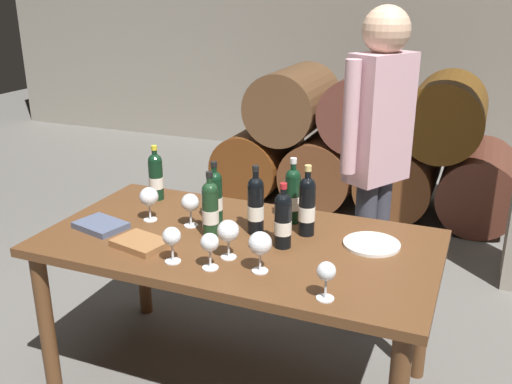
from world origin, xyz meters
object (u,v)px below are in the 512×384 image
at_px(wine_bottle_1, 156,176).
at_px(wine_glass_5, 149,197).
at_px(wine_glass_2, 326,273).
at_px(leather_ledger, 101,225).
at_px(wine_bottle_2, 307,205).
at_px(tasting_notebook, 141,243).
at_px(wine_glass_3, 260,244).
at_px(wine_glass_0, 172,238).
at_px(serving_plate, 372,244).
at_px(wine_bottle_0, 256,205).
at_px(wine_bottle_3, 283,220).
at_px(wine_bottle_4, 293,195).
at_px(dining_table, 239,258).
at_px(wine_bottle_6, 210,208).
at_px(wine_glass_6, 210,244).
at_px(wine_bottle_5, 215,196).
at_px(wine_glass_4, 228,232).
at_px(sommelier_presenting, 378,144).
at_px(wine_glass_1, 190,203).

height_order(wine_bottle_1, wine_glass_5, wine_bottle_1).
bearing_deg(wine_glass_2, leather_ledger, 168.83).
height_order(wine_bottle_2, tasting_notebook, wine_bottle_2).
bearing_deg(wine_glass_3, wine_glass_5, 157.10).
distance_m(wine_glass_0, serving_plate, 0.84).
distance_m(wine_bottle_0, tasting_notebook, 0.52).
relative_size(wine_bottle_3, wine_glass_2, 1.97).
distance_m(wine_bottle_3, wine_glass_3, 0.24).
bearing_deg(wine_bottle_4, dining_table, -119.72).
xyz_separation_m(wine_bottle_6, wine_glass_6, (0.14, -0.28, -0.02)).
relative_size(wine_bottle_5, tasting_notebook, 1.32).
bearing_deg(wine_glass_4, wine_bottle_6, 133.93).
height_order(wine_bottle_3, leather_ledger, wine_bottle_3).
relative_size(wine_bottle_6, wine_glass_2, 2.05).
xyz_separation_m(wine_bottle_0, tasting_notebook, (-0.40, -0.31, -0.12)).
bearing_deg(wine_bottle_5, wine_glass_5, -160.99).
bearing_deg(tasting_notebook, wine_glass_4, 19.09).
bearing_deg(wine_bottle_2, wine_glass_0, -131.58).
height_order(wine_bottle_4, wine_glass_2, wine_bottle_4).
height_order(wine_glass_3, wine_glass_4, wine_glass_3).
height_order(wine_bottle_5, wine_glass_3, wine_bottle_5).
xyz_separation_m(wine_bottle_4, wine_bottle_6, (-0.28, -0.28, -0.01)).
height_order(wine_bottle_4, wine_glass_3, wine_bottle_4).
distance_m(wine_bottle_5, serving_plate, 0.74).
height_order(wine_glass_0, wine_glass_3, wine_glass_3).
relative_size(wine_bottle_2, wine_glass_0, 2.14).
bearing_deg(sommelier_presenting, wine_bottle_2, -107.32).
height_order(wine_bottle_2, wine_glass_0, wine_bottle_2).
xyz_separation_m(wine_glass_0, leather_ledger, (-0.47, 0.17, -0.09)).
bearing_deg(wine_glass_0, tasting_notebook, 158.87).
bearing_deg(wine_glass_4, wine_glass_5, 156.52).
bearing_deg(tasting_notebook, wine_glass_6, 2.10).
xyz_separation_m(leather_ledger, serving_plate, (1.17, 0.28, -0.01)).
xyz_separation_m(wine_bottle_6, wine_glass_3, (0.33, -0.23, -0.01)).
relative_size(wine_bottle_1, wine_glass_6, 1.93).
xyz_separation_m(wine_glass_2, wine_glass_4, (-0.45, 0.17, 0.01)).
relative_size(wine_bottle_2, wine_bottle_3, 1.13).
relative_size(wine_bottle_6, leather_ledger, 1.34).
bearing_deg(wine_glass_3, dining_table, 129.09).
height_order(wine_bottle_0, sommelier_presenting, sommelier_presenting).
xyz_separation_m(wine_glass_1, serving_plate, (0.81, 0.10, -0.10)).
bearing_deg(wine_bottle_2, serving_plate, -1.95).
xyz_separation_m(wine_glass_3, wine_glass_5, (-0.67, 0.28, -0.00)).
xyz_separation_m(wine_bottle_2, wine_glass_1, (-0.52, -0.11, -0.03)).
relative_size(wine_glass_2, wine_glass_4, 0.88).
xyz_separation_m(wine_bottle_3, wine_glass_2, (0.28, -0.34, -0.02)).
bearing_deg(wine_glass_2, serving_plate, 82.92).
xyz_separation_m(wine_bottle_2, wine_bottle_5, (-0.44, -0.02, -0.01)).
xyz_separation_m(wine_bottle_4, sommelier_presenting, (0.29, 0.48, 0.15)).
relative_size(wine_glass_2, serving_plate, 0.60).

